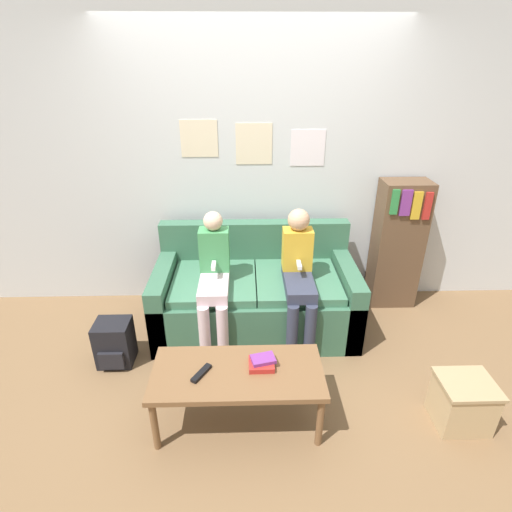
% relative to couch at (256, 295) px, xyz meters
% --- Properties ---
extents(ground_plane, '(10.00, 10.00, 0.00)m').
position_rel_couch_xyz_m(ground_plane, '(0.00, -0.56, -0.30)').
color(ground_plane, brown).
extents(wall_back, '(8.00, 0.06, 2.60)m').
position_rel_couch_xyz_m(wall_back, '(-0.00, 0.54, 1.00)').
color(wall_back, silver).
rests_on(wall_back, ground_plane).
extents(couch, '(1.71, 0.89, 0.86)m').
position_rel_couch_xyz_m(couch, '(0.00, 0.00, 0.00)').
color(couch, '#38664C').
rests_on(couch, ground_plane).
extents(coffee_table, '(1.09, 0.50, 0.42)m').
position_rel_couch_xyz_m(coffee_table, '(-0.14, -1.08, 0.07)').
color(coffee_table, brown).
rests_on(coffee_table, ground_plane).
extents(person_left, '(0.24, 0.60, 1.11)m').
position_rel_couch_xyz_m(person_left, '(-0.34, -0.22, 0.32)').
color(person_left, silver).
rests_on(person_left, ground_plane).
extents(person_right, '(0.24, 0.60, 1.12)m').
position_rel_couch_xyz_m(person_right, '(0.34, -0.21, 0.34)').
color(person_right, '#33384C').
rests_on(person_right, ground_plane).
extents(tv_remote, '(0.12, 0.17, 0.02)m').
position_rel_couch_xyz_m(tv_remote, '(-0.37, -1.10, 0.13)').
color(tv_remote, black).
rests_on(tv_remote, coffee_table).
extents(book_stack, '(0.18, 0.15, 0.06)m').
position_rel_couch_xyz_m(book_stack, '(0.01, -1.04, 0.15)').
color(book_stack, red).
rests_on(book_stack, coffee_table).
extents(bookshelf, '(0.43, 0.30, 1.22)m').
position_rel_couch_xyz_m(bookshelf, '(1.34, 0.35, 0.32)').
color(bookshelf, brown).
rests_on(bookshelf, ground_plane).
extents(storage_box, '(0.35, 0.31, 0.34)m').
position_rel_couch_xyz_m(storage_box, '(1.32, -1.14, -0.12)').
color(storage_box, tan).
rests_on(storage_box, ground_plane).
extents(backpack, '(0.27, 0.26, 0.37)m').
position_rel_couch_xyz_m(backpack, '(-1.12, -0.48, -0.12)').
color(backpack, black).
rests_on(backpack, ground_plane).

